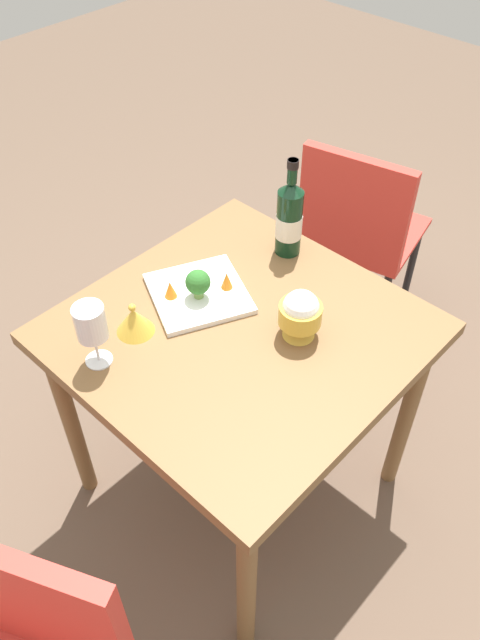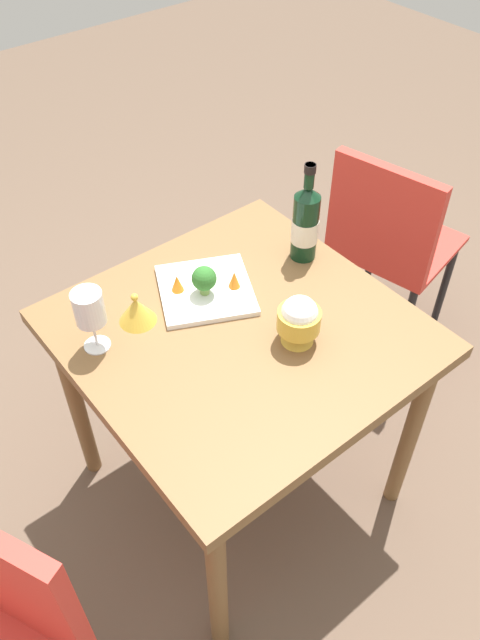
{
  "view_description": "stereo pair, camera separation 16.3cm",
  "coord_description": "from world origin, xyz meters",
  "px_view_note": "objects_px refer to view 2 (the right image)",
  "views": [
    {
      "loc": [
        -0.84,
        -0.79,
        1.92
      ],
      "look_at": [
        0.0,
        0.0,
        0.77
      ],
      "focal_mm": 35.5,
      "sensor_mm": 36.0,
      "label": 1
    },
    {
      "loc": [
        -0.72,
        -0.9,
        1.92
      ],
      "look_at": [
        0.0,
        0.0,
        0.77
      ],
      "focal_mm": 35.5,
      "sensor_mm": 36.0,
      "label": 2
    }
  ],
  "objects_px": {
    "rice_bowl_lid": "(137,310)",
    "serving_plate": "(206,290)",
    "chair_near_window": "(387,237)",
    "wine_bottle": "(305,223)",
    "rice_bowl": "(299,320)",
    "broccoli_floret": "(204,279)",
    "carrot_garnish_right": "(234,279)",
    "wine_glass": "(89,309)",
    "carrot_garnish_left": "(177,283)"
  },
  "relations": [
    {
      "from": "wine_glass",
      "to": "rice_bowl",
      "type": "xyz_separation_m",
      "value": [
        0.41,
        -0.3,
        -0.05
      ]
    },
    {
      "from": "rice_bowl_lid",
      "to": "wine_glass",
      "type": "bearing_deg",
      "value": -174.12
    },
    {
      "from": "rice_bowl",
      "to": "broccoli_floret",
      "type": "bearing_deg",
      "value": 107.62
    },
    {
      "from": "carrot_garnish_left",
      "to": "chair_near_window",
      "type": "bearing_deg",
      "value": -1.22
    },
    {
      "from": "carrot_garnish_right",
      "to": "carrot_garnish_left",
      "type": "bearing_deg",
      "value": 146.82
    },
    {
      "from": "carrot_garnish_left",
      "to": "rice_bowl_lid",
      "type": "bearing_deg",
      "value": -172.87
    },
    {
      "from": "rice_bowl",
      "to": "serving_plate",
      "type": "distance_m",
      "value": 0.31
    },
    {
      "from": "wine_bottle",
      "to": "carrot_garnish_right",
      "type": "distance_m",
      "value": 0.26
    },
    {
      "from": "chair_near_window",
      "to": "wine_bottle",
      "type": "relative_size",
      "value": 2.79
    },
    {
      "from": "carrot_garnish_right",
      "to": "serving_plate",
      "type": "bearing_deg",
      "value": 145.3
    },
    {
      "from": "wine_glass",
      "to": "rice_bowl",
      "type": "height_order",
      "value": "wine_glass"
    },
    {
      "from": "serving_plate",
      "to": "wine_glass",
      "type": "bearing_deg",
      "value": 178.46
    },
    {
      "from": "chair_near_window",
      "to": "serving_plate",
      "type": "distance_m",
      "value": 0.85
    },
    {
      "from": "broccoli_floret",
      "to": "carrot_garnish_left",
      "type": "height_order",
      "value": "broccoli_floret"
    },
    {
      "from": "wine_glass",
      "to": "carrot_garnish_right",
      "type": "height_order",
      "value": "wine_glass"
    },
    {
      "from": "rice_bowl_lid",
      "to": "rice_bowl",
      "type": "bearing_deg",
      "value": -48.62
    },
    {
      "from": "chair_near_window",
      "to": "rice_bowl",
      "type": "height_order",
      "value": "rice_bowl"
    },
    {
      "from": "broccoli_floret",
      "to": "carrot_garnish_right",
      "type": "bearing_deg",
      "value": -20.11
    },
    {
      "from": "rice_bowl",
      "to": "rice_bowl_lid",
      "type": "height_order",
      "value": "rice_bowl"
    },
    {
      "from": "serving_plate",
      "to": "carrot_garnish_right",
      "type": "relative_size",
      "value": 6.48
    },
    {
      "from": "rice_bowl",
      "to": "serving_plate",
      "type": "height_order",
      "value": "rice_bowl"
    },
    {
      "from": "wine_bottle",
      "to": "serving_plate",
      "type": "distance_m",
      "value": 0.34
    },
    {
      "from": "chair_near_window",
      "to": "wine_bottle",
      "type": "distance_m",
      "value": 0.61
    },
    {
      "from": "chair_near_window",
      "to": "rice_bowl_lid",
      "type": "distance_m",
      "value": 1.06
    },
    {
      "from": "rice_bowl_lid",
      "to": "carrot_garnish_right",
      "type": "xyz_separation_m",
      "value": [
        0.27,
        -0.07,
        0.0
      ]
    },
    {
      "from": "wine_bottle",
      "to": "carrot_garnish_left",
      "type": "height_order",
      "value": "wine_bottle"
    },
    {
      "from": "wine_bottle",
      "to": "serving_plate",
      "type": "xyz_separation_m",
      "value": [
        -0.32,
        0.05,
        -0.11
      ]
    },
    {
      "from": "serving_plate",
      "to": "carrot_garnish_left",
      "type": "height_order",
      "value": "carrot_garnish_left"
    },
    {
      "from": "carrot_garnish_right",
      "to": "rice_bowl",
      "type": "bearing_deg",
      "value": -88.21
    },
    {
      "from": "serving_plate",
      "to": "chair_near_window",
      "type": "bearing_deg",
      "value": 1.48
    },
    {
      "from": "wine_bottle",
      "to": "rice_bowl",
      "type": "bearing_deg",
      "value": -135.05
    },
    {
      "from": "wine_bottle",
      "to": "wine_glass",
      "type": "distance_m",
      "value": 0.66
    },
    {
      "from": "chair_near_window",
      "to": "wine_glass",
      "type": "relative_size",
      "value": 4.75
    },
    {
      "from": "rice_bowl_lid",
      "to": "chair_near_window",
      "type": "bearing_deg",
      "value": -0.07
    },
    {
      "from": "carrot_garnish_left",
      "to": "carrot_garnish_right",
      "type": "bearing_deg",
      "value": -33.18
    },
    {
      "from": "chair_near_window",
      "to": "broccoli_floret",
      "type": "relative_size",
      "value": 9.91
    },
    {
      "from": "rice_bowl_lid",
      "to": "serving_plate",
      "type": "height_order",
      "value": "rice_bowl_lid"
    },
    {
      "from": "rice_bowl_lid",
      "to": "serving_plate",
      "type": "bearing_deg",
      "value": -6.2
    },
    {
      "from": "rice_bowl",
      "to": "broccoli_floret",
      "type": "distance_m",
      "value": 0.29
    },
    {
      "from": "wine_bottle",
      "to": "serving_plate",
      "type": "bearing_deg",
      "value": 171.08
    },
    {
      "from": "chair_near_window",
      "to": "carrot_garnish_left",
      "type": "distance_m",
      "value": 0.92
    },
    {
      "from": "rice_bowl_lid",
      "to": "serving_plate",
      "type": "xyz_separation_m",
      "value": [
        0.21,
        -0.02,
        -0.03
      ]
    },
    {
      "from": "chair_near_window",
      "to": "carrot_garnish_left",
      "type": "bearing_deg",
      "value": -103.6
    },
    {
      "from": "carrot_garnish_left",
      "to": "carrot_garnish_right",
      "type": "height_order",
      "value": "same"
    },
    {
      "from": "wine_bottle",
      "to": "broccoli_floret",
      "type": "relative_size",
      "value": 3.55
    },
    {
      "from": "carrot_garnish_left",
      "to": "carrot_garnish_right",
      "type": "xyz_separation_m",
      "value": [
        0.13,
        -0.09,
        0.0
      ]
    },
    {
      "from": "carrot_garnish_left",
      "to": "carrot_garnish_right",
      "type": "relative_size",
      "value": 1.0
    },
    {
      "from": "chair_near_window",
      "to": "serving_plate",
      "type": "bearing_deg",
      "value": -100.9
    },
    {
      "from": "wine_bottle",
      "to": "carrot_garnish_right",
      "type": "height_order",
      "value": "wine_bottle"
    },
    {
      "from": "chair_near_window",
      "to": "broccoli_floret",
      "type": "xyz_separation_m",
      "value": [
        -0.84,
        -0.04,
        0.28
      ]
    }
  ]
}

